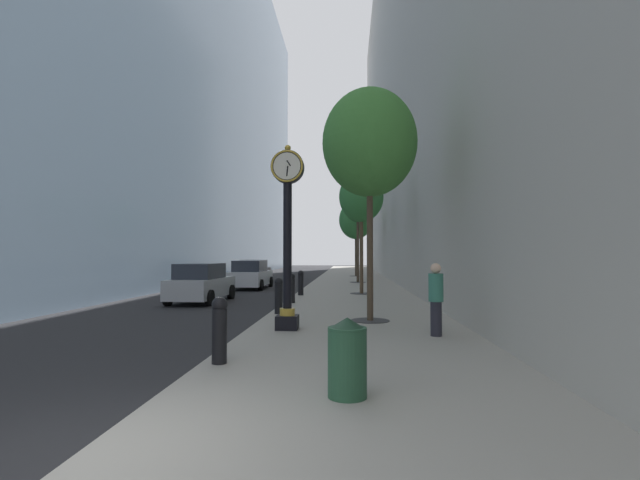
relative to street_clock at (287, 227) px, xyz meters
name	(u,v)px	position (x,y,z in m)	size (l,w,h in m)	color
ground_plane	(312,284)	(-1.02, 19.69, -2.72)	(110.00, 110.00, 0.00)	#262628
sidewalk_right	(352,281)	(1.80, 22.69, -2.65)	(5.64, 80.00, 0.14)	#9E998E
building_block_left	(162,53)	(-13.09, 22.69, 15.13)	(9.00, 80.00, 35.71)	slate
building_block_right	(449,53)	(9.12, 22.69, 14.47)	(9.00, 80.00, 34.37)	#B7B2A8
street_clock	(287,227)	(0.00, 0.00, 0.00)	(0.84, 0.55, 4.70)	black
bollard_nearest	(219,328)	(-0.69, -3.63, -1.98)	(0.27, 0.27, 1.15)	black
bollard_third	(279,295)	(-0.69, 2.98, -1.98)	(0.27, 0.27, 1.15)	black
bollard_fourth	(292,287)	(-0.69, 6.28, -1.98)	(0.27, 0.27, 1.15)	black
bollard_fifth	(301,282)	(-0.69, 9.58, -1.98)	(0.27, 0.27, 1.15)	black
street_tree_near	(370,143)	(2.16, 1.61, 2.52)	(2.72, 2.72, 6.69)	#333335
street_tree_mid_near	(361,197)	(2.16, 10.60, 2.09)	(2.16, 2.16, 5.95)	#333335
street_tree_mid_far	(358,208)	(2.16, 19.60, 2.50)	(1.82, 1.82, 6.21)	#333335
street_tree_far	(356,220)	(2.16, 28.60, 2.37)	(2.97, 2.97, 6.67)	#333335
trash_bin	(347,356)	(1.54, -5.34, -2.04)	(0.53, 0.53, 1.05)	#234C33
pedestrian_walking	(436,297)	(3.58, -0.70, -1.69)	(0.38, 0.48, 1.69)	#23232D
car_white_near	(251,275)	(-4.30, 15.26, -1.91)	(2.08, 4.44, 1.68)	silver
car_silver_mid	(201,283)	(-4.75, 7.61, -1.92)	(2.03, 4.34, 1.65)	#B7BABF
car_black_far	(255,271)	(-5.53, 22.21, -1.92)	(2.08, 4.34, 1.65)	black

